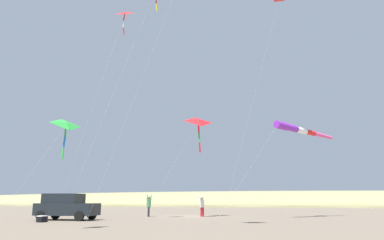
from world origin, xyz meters
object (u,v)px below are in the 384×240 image
at_px(kite_delta_yellow_midlevel, 199,122).
at_px(kite_windsock_long_streamer_right, 298,130).
at_px(person_child_green_jacket, 149,205).
at_px(kite_delta_green_low_center, 66,125).
at_px(kite_delta_blue_topmost, 124,14).
at_px(parked_car, 66,206).
at_px(cooler_box, 42,219).
at_px(person_adult_flyer, 202,205).

bearing_deg(kite_delta_yellow_midlevel, kite_windsock_long_streamer_right, 94.49).
xyz_separation_m(person_child_green_jacket, kite_delta_green_low_center, (14.73, 1.58, 4.03)).
bearing_deg(kite_delta_blue_topmost, kite_delta_green_low_center, 8.65).
relative_size(person_child_green_jacket, kite_windsock_long_streamer_right, 0.19).
height_order(parked_car, kite_delta_blue_topmost, kite_delta_blue_topmost).
bearing_deg(person_child_green_jacket, kite_delta_green_low_center, 6.12).
relative_size(cooler_box, kite_delta_green_low_center, 0.08).
xyz_separation_m(kite_delta_blue_topmost, kite_delta_yellow_midlevel, (-7.01, 4.08, -7.33)).
xyz_separation_m(cooler_box, kite_delta_blue_topmost, (-2.59, 3.87, 15.24)).
distance_m(parked_car, kite_delta_green_low_center, 10.28).
xyz_separation_m(person_adult_flyer, kite_delta_yellow_midlevel, (0.93, -0.02, 7.13)).
relative_size(parked_car, cooler_box, 7.10).
bearing_deg(person_adult_flyer, kite_delta_blue_topmost, -27.30).
distance_m(person_adult_flyer, kite_delta_green_low_center, 16.66).
bearing_deg(kite_windsock_long_streamer_right, person_adult_flyer, -91.88).
bearing_deg(kite_delta_yellow_midlevel, parked_car, -48.55).
xyz_separation_m(parked_car, person_adult_flyer, (-7.98, 8.00, 0.04)).
bearing_deg(cooler_box, kite_delta_green_low_center, 43.44).
distance_m(person_child_green_jacket, kite_delta_yellow_midlevel, 8.39).
bearing_deg(person_adult_flyer, kite_delta_yellow_midlevel, -1.05).
distance_m(parked_car, person_child_green_jacket, 7.67).
xyz_separation_m(person_adult_flyer, kite_windsock_long_streamer_right, (0.27, 8.35, 6.13)).
relative_size(kite_delta_yellow_midlevel, kite_delta_green_low_center, 1.17).
distance_m(person_adult_flyer, kite_delta_blue_topmost, 17.00).
distance_m(cooler_box, kite_windsock_long_streamer_right, 20.48).
distance_m(person_adult_flyer, kite_delta_yellow_midlevel, 7.19).
height_order(person_adult_flyer, kite_delta_blue_topmost, kite_delta_blue_topmost).
bearing_deg(cooler_box, kite_delta_yellow_midlevel, 140.38).
distance_m(cooler_box, person_child_green_jacket, 10.03).
height_order(kite_delta_blue_topmost, kite_delta_yellow_midlevel, kite_delta_blue_topmost).
xyz_separation_m(parked_car, kite_delta_blue_topmost, (-0.04, 3.90, 14.50)).
bearing_deg(kite_delta_green_low_center, cooler_box, -136.56).
xyz_separation_m(cooler_box, kite_windsock_long_streamer_right, (-10.26, 16.32, 6.91)).
bearing_deg(kite_delta_green_low_center, kite_delta_blue_topmost, -171.35).
bearing_deg(cooler_box, person_adult_flyer, 142.90).
height_order(parked_car, kite_delta_green_low_center, kite_delta_green_low_center).
height_order(person_child_green_jacket, kite_windsock_long_streamer_right, kite_windsock_long_streamer_right).
bearing_deg(parked_car, person_child_green_jacket, 152.56).
height_order(cooler_box, kite_delta_blue_topmost, kite_delta_blue_topmost).
bearing_deg(person_child_green_jacket, parked_car, -27.44).
relative_size(parked_car, kite_delta_green_low_center, 0.59).
relative_size(parked_car, kite_windsock_long_streamer_right, 0.46).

